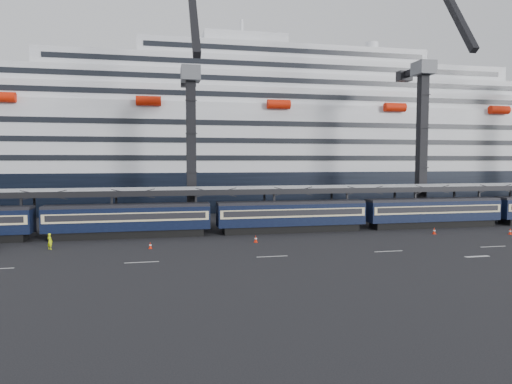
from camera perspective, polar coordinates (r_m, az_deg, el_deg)
ground at (r=52.27m, az=16.11°, el=-6.20°), size 260.00×260.00×0.00m
lane_markings at (r=52.40m, az=26.79°, el=-6.44°), size 111.00×4.27×0.02m
train at (r=59.17m, az=7.60°, el=-2.74°), size 133.05×3.00×4.05m
canopy at (r=64.27m, az=10.35°, el=0.49°), size 130.00×6.25×5.53m
cruise_ship at (r=94.33m, az=2.39°, el=5.96°), size 214.09×28.84×34.00m
crane_dark_near at (r=64.19m, az=-8.09°, el=6.47°), size 4.50×17.75×35.08m
crane_dark_mid at (r=74.33m, az=20.21°, el=7.03°), size 4.50×18.24×39.64m
worker at (r=51.32m, az=-24.38°, el=-5.64°), size 0.73×0.68×1.67m
traffic_cone_b at (r=48.58m, az=-13.07°, el=-6.50°), size 0.35×0.35×0.70m
traffic_cone_c at (r=50.85m, az=-0.04°, el=-5.86°), size 0.41×0.41×0.81m
traffic_cone_d at (r=60.63m, az=21.38°, el=-4.53°), size 0.41×0.41×0.82m
traffic_cone_e at (r=64.29m, az=29.18°, el=-4.31°), size 0.39×0.39×0.78m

